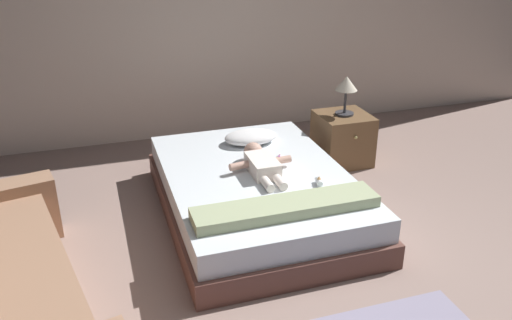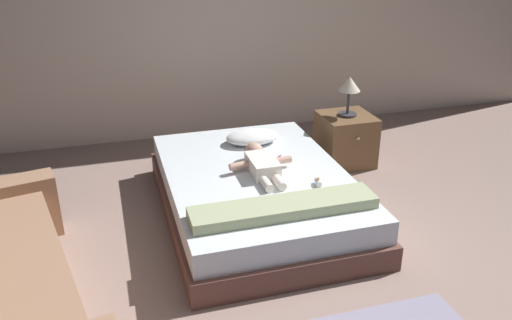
% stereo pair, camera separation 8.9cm
% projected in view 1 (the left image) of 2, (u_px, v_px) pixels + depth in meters
% --- Properties ---
extents(ground_plane, '(8.00, 8.00, 0.00)m').
position_uv_depth(ground_plane, '(353.00, 291.00, 3.28)').
color(ground_plane, gray).
extents(wall_behind_bed, '(8.00, 0.12, 2.62)m').
position_uv_depth(wall_behind_bed, '(224.00, 7.00, 5.35)').
color(wall_behind_bed, beige).
rests_on(wall_behind_bed, ground_plane).
extents(bed, '(1.38, 2.01, 0.36)m').
position_uv_depth(bed, '(256.00, 193.00, 4.10)').
color(bed, brown).
rests_on(bed, ground_plane).
extents(pillow, '(0.46, 0.29, 0.11)m').
position_uv_depth(pillow, '(251.00, 137.00, 4.53)').
color(pillow, white).
rests_on(pillow, bed).
extents(baby, '(0.49, 0.64, 0.15)m').
position_uv_depth(baby, '(261.00, 163.00, 4.02)').
color(baby, white).
rests_on(baby, bed).
extents(toothbrush, '(0.06, 0.14, 0.02)m').
position_uv_depth(toothbrush, '(279.00, 158.00, 4.24)').
color(toothbrush, '#B82899').
rests_on(toothbrush, bed).
extents(nightstand, '(0.47, 0.50, 0.47)m').
position_uv_depth(nightstand, '(343.00, 139.00, 4.97)').
color(nightstand, brown).
rests_on(nightstand, ground_plane).
extents(lamp, '(0.20, 0.20, 0.36)m').
position_uv_depth(lamp, '(346.00, 87.00, 4.76)').
color(lamp, '#333338').
rests_on(lamp, nightstand).
extents(blanket, '(1.24, 0.26, 0.08)m').
position_uv_depth(blanket, '(286.00, 207.00, 3.45)').
color(blanket, '#A7B388').
rests_on(blanket, bed).
extents(baby_bottle, '(0.06, 0.09, 0.07)m').
position_uv_depth(baby_bottle, '(319.00, 181.00, 3.82)').
color(baby_bottle, white).
rests_on(baby_bottle, bed).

